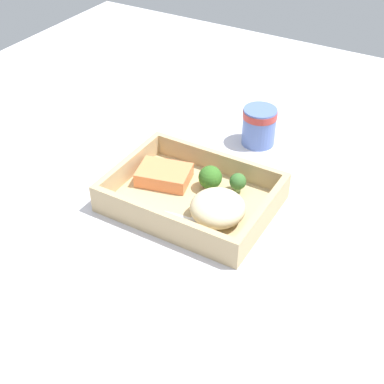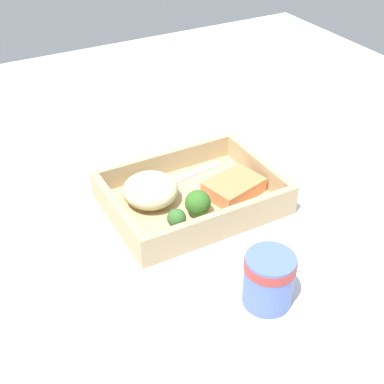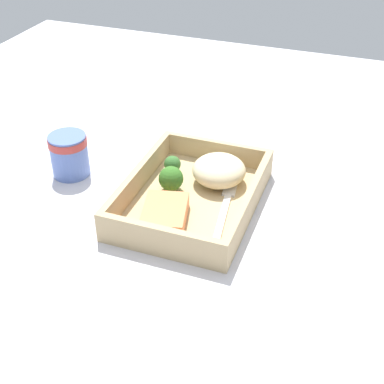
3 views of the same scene
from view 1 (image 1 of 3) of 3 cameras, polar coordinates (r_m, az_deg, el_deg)
ground_plane at (r=95.78cm, az=0.00°, el=-1.75°), size 160.00×160.00×2.00cm
takeout_tray at (r=94.76cm, az=0.00°, el=-1.00°), size 28.23×21.00×1.20cm
tray_rim at (r=93.14cm, az=0.00°, el=0.26°), size 28.23×21.00×4.06cm
salmon_fillet at (r=97.93cm, az=-2.99°, el=1.82°), size 10.75×8.84×2.65cm
mashed_potatoes at (r=88.64cm, az=2.76°, el=-1.70°), size 9.33×9.35×4.95cm
broccoli_floret_1 at (r=95.10cm, az=4.92°, el=1.09°), size 3.03×3.03×3.75cm
broccoli_floret_2 at (r=95.44cm, az=1.96°, el=1.54°), size 4.26×4.26×4.58cm
fork at (r=90.54cm, az=-2.23°, el=-2.54°), size 15.87×3.88×0.44cm
paper_cup at (r=110.05cm, az=7.18°, el=7.16°), size 6.97×6.97×7.91cm
receipt_slip at (r=89.04cm, az=13.75°, el=-5.82°), size 10.83×12.97×0.24cm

